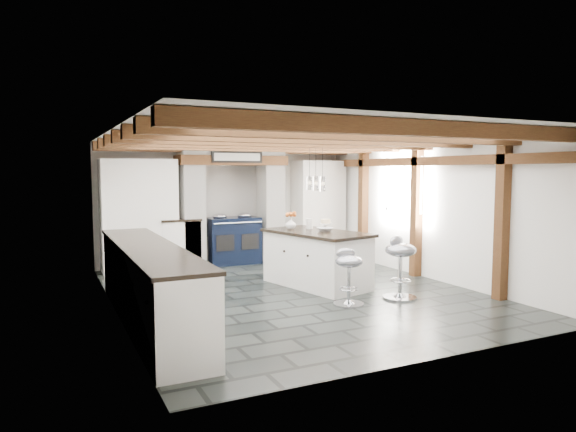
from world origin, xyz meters
name	(u,v)px	position (x,y,z in m)	size (l,w,h in m)	color
ground	(294,293)	(0.00, 0.00, 0.00)	(6.00, 6.00, 0.00)	black
room_shell	(223,215)	(-0.61, 1.42, 1.07)	(6.00, 6.03, 6.00)	white
range_cooker	(233,240)	(0.00, 2.68, 0.47)	(1.00, 0.63, 0.99)	black
kitchen_island	(316,258)	(0.52, 0.26, 0.44)	(1.28, 1.90, 1.15)	white
bar_stool_near	(400,260)	(1.18, -0.97, 0.55)	(0.57, 0.57, 0.88)	silver
bar_stool_far	(349,270)	(0.35, -0.95, 0.47)	(0.48, 0.48, 0.76)	silver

